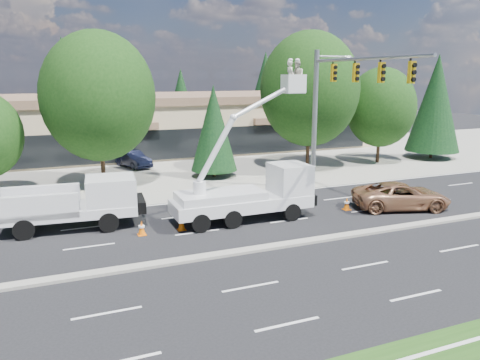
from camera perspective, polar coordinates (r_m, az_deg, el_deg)
name	(u,v)px	position (r m, az deg, el deg)	size (l,w,h in m)	color
ground	(220,256)	(19.93, -2.44, -9.21)	(140.00, 140.00, 0.00)	black
concrete_apron	(135,169)	(38.64, -12.65, 1.29)	(140.00, 22.00, 0.01)	gray
road_median	(220,254)	(19.90, -2.44, -9.05)	(120.00, 0.55, 0.12)	gray
strip_mall	(116,123)	(48.00, -14.90, 6.76)	(50.40, 15.40, 5.50)	tan
tree_front_d	(98,97)	(32.59, -16.88, 9.71)	(7.44, 7.44, 10.32)	#332114
tree_front_e	(214,128)	(34.51, -3.23, 6.33)	(3.43, 3.43, 6.76)	#332114
tree_front_f	(310,89)	(37.71, 8.49, 10.90)	(7.81, 7.81, 10.84)	#332114
tree_front_g	(381,107)	(41.79, 16.79, 8.47)	(5.85, 5.85, 8.11)	#332114
tree_front_h	(435,103)	(45.79, 22.72, 8.64)	(4.70, 4.70, 9.27)	#332114
tree_back_b	(65,85)	(59.45, -20.59, 10.83)	(5.99, 5.99, 11.80)	#332114
tree_back_c	(181,99)	(61.66, -7.18, 9.79)	(4.19, 4.19, 8.25)	#332114
tree_back_d	(265,88)	(65.80, 3.11, 11.13)	(5.36, 5.36, 10.57)	#332114
signal_mast	(334,98)	(29.41, 11.45, 9.76)	(2.76, 10.16, 9.00)	gray
utility_pickup	(79,208)	(24.43, -19.03, -3.23)	(6.65, 3.02, 2.47)	white
bucket_truck	(257,185)	(24.39, 2.09, -0.61)	(8.04, 2.41, 8.25)	white
traffic_cone_b	(142,228)	(22.74, -11.90, -5.76)	(0.40, 0.40, 0.70)	orange
traffic_cone_c	(181,223)	(23.12, -7.16, -5.27)	(0.40, 0.40, 0.70)	orange
traffic_cone_d	(347,204)	(27.01, 12.89, -2.86)	(0.40, 0.40, 0.70)	orange
minivan	(401,196)	(28.00, 19.06, -1.83)	(2.48, 5.37, 1.49)	#B27C56
parked_car_east	(133,159)	(39.49, -12.95, 2.51)	(1.43, 4.11, 1.36)	black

